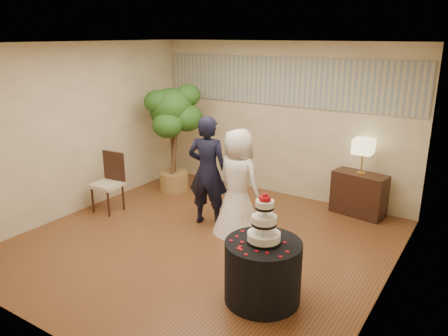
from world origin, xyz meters
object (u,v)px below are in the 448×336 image
Objects in this scene: ficus_tree at (173,138)px; wedding_cake at (264,218)px; console at (359,194)px; side_chair at (107,183)px; groom at (208,171)px; table_lamp at (363,156)px; cake_table at (263,271)px; bride at (238,182)px.

wedding_cake is at bearing -36.27° from ficus_tree.
console is 0.86× the size of side_chair.
ficus_tree is at bearing -46.56° from groom.
ficus_tree is at bearing 75.65° from side_chair.
ficus_tree reaches higher than groom.
cake_table is at bearing -93.52° from table_lamp.
bride is 2.77× the size of table_lamp.
bride reaches higher than cake_table.
ficus_tree is 2.06× the size of side_chair.
groom is at bearing -130.07° from console.
groom is 3.00× the size of table_lamp.
side_chair is at bearing 165.61° from wedding_cake.
cake_table is at bearing 0.00° from wedding_cake.
bride is at bearing 130.01° from cake_table.
console is 3.50m from ficus_tree.
wedding_cake is 3.12m from console.
ficus_tree is at bearing -13.26° from bride.
wedding_cake reaches higher than cake_table.
table_lamp is at bearing 12.18° from ficus_tree.
bride is 2.78× the size of wedding_cake.
table_lamp is 0.58× the size of side_chair.
groom is 1.72m from ficus_tree.
cake_table is 0.42× the size of ficus_tree.
ficus_tree is (-3.17, 2.32, 0.68)m from cake_table.
table_lamp is at bearing 27.14° from side_chair.
groom is at bearing -139.29° from table_lamp.
ficus_tree is 1.56m from side_chair.
groom is 2.57m from console.
ficus_tree is (-3.36, -0.72, 0.68)m from console.
groom is 3.02× the size of wedding_cake.
table_lamp is at bearing -153.37° from groom.
ficus_tree reaches higher than console.
ficus_tree is at bearing -167.82° from table_lamp.
cake_table is at bearing 126.74° from groom.
bride reaches higher than side_chair.
bride reaches higher than wedding_cake.
wedding_cake reaches higher than side_chair.
ficus_tree is at bearing 143.73° from cake_table.
bride is at bearing 130.01° from wedding_cake.
side_chair is (-3.44, 0.88, 0.14)m from cake_table.
cake_table is 1.49× the size of table_lamp.
side_chair is at bearing -139.92° from console.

